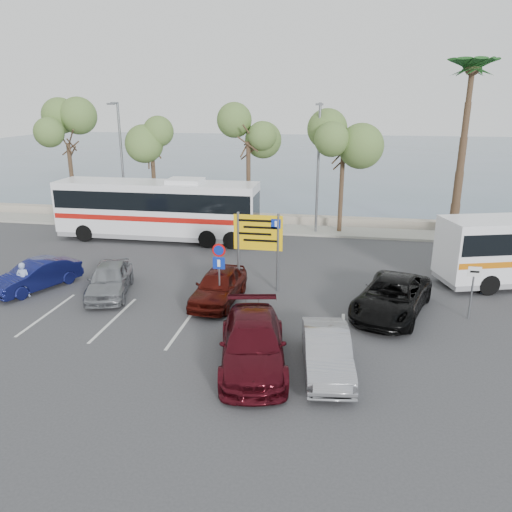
% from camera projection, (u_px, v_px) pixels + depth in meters
% --- Properties ---
extents(ground, '(120.00, 120.00, 0.00)m').
position_uv_depth(ground, '(220.00, 316.00, 20.10)').
color(ground, '#37373A').
rests_on(ground, ground).
extents(kerb_strip, '(44.00, 2.40, 0.15)m').
position_uv_depth(kerb_strip, '(271.00, 229.00, 33.21)').
color(kerb_strip, '#9A988C').
rests_on(kerb_strip, ground).
extents(seawall, '(48.00, 0.80, 0.60)m').
position_uv_depth(seawall, '(275.00, 219.00, 35.02)').
color(seawall, tan).
rests_on(seawall, ground).
extents(sea, '(140.00, 140.00, 0.00)m').
position_uv_depth(sea, '(314.00, 155.00, 76.41)').
color(sea, '#435E6B').
rests_on(sea, ground).
extents(tree_far_left, '(3.20, 3.20, 7.60)m').
position_uv_depth(tree_far_left, '(67.00, 130.00, 33.64)').
color(tree_far_left, '#382619').
rests_on(tree_far_left, kerb_strip).
extents(tree_left, '(3.20, 3.20, 7.20)m').
position_uv_depth(tree_left, '(151.00, 136.00, 32.74)').
color(tree_left, '#382619').
rests_on(tree_left, kerb_strip).
extents(tree_mid, '(3.20, 3.20, 8.00)m').
position_uv_depth(tree_mid, '(248.00, 127.00, 31.47)').
color(tree_mid, '#382619').
rests_on(tree_mid, kerb_strip).
extents(tree_right, '(3.20, 3.20, 7.40)m').
position_uv_depth(tree_right, '(344.00, 136.00, 30.62)').
color(tree_right, '#382619').
rests_on(tree_right, kerb_strip).
extents(palm_tree, '(4.80, 4.80, 11.20)m').
position_uv_depth(palm_tree, '(472.00, 71.00, 28.34)').
color(palm_tree, '#382619').
rests_on(palm_tree, kerb_strip).
extents(street_lamp_left, '(0.45, 1.15, 8.01)m').
position_uv_depth(street_lamp_left, '(121.00, 158.00, 33.05)').
color(street_lamp_left, slate).
rests_on(street_lamp_left, kerb_strip).
extents(street_lamp_right, '(0.45, 1.15, 8.01)m').
position_uv_depth(street_lamp_right, '(318.00, 162.00, 30.90)').
color(street_lamp_right, slate).
rests_on(street_lamp_right, kerb_strip).
extents(direction_sign, '(2.20, 0.12, 3.60)m').
position_uv_depth(direction_sign, '(258.00, 239.00, 22.19)').
color(direction_sign, slate).
rests_on(direction_sign, ground).
extents(sign_no_stop, '(0.60, 0.08, 2.35)m').
position_uv_depth(sign_no_stop, '(219.00, 260.00, 21.96)').
color(sign_no_stop, slate).
rests_on(sign_no_stop, ground).
extents(sign_parking, '(0.50, 0.07, 2.25)m').
position_uv_depth(sign_parking, '(219.00, 275.00, 20.43)').
color(sign_parking, slate).
rests_on(sign_parking, ground).
extents(sign_taxi, '(0.50, 0.07, 2.20)m').
position_uv_depth(sign_taxi, '(473.00, 286.00, 19.44)').
color(sign_taxi, slate).
rests_on(sign_taxi, ground).
extents(lane_markings, '(12.02, 4.20, 0.01)m').
position_uv_depth(lane_markings, '(185.00, 325.00, 19.34)').
color(lane_markings, silver).
rests_on(lane_markings, ground).
extents(coach_bus_left, '(12.30, 2.69, 3.83)m').
position_uv_depth(coach_bus_left, '(158.00, 211.00, 30.49)').
color(coach_bus_left, white).
rests_on(coach_bus_left, ground).
extents(car_silver_a, '(2.79, 4.53, 1.44)m').
position_uv_depth(car_silver_a, '(109.00, 279.00, 22.18)').
color(car_silver_a, gray).
rests_on(car_silver_a, ground).
extents(car_blue, '(2.97, 4.27, 1.33)m').
position_uv_depth(car_blue, '(36.00, 275.00, 22.79)').
color(car_blue, '#10154C').
rests_on(car_blue, ground).
extents(car_maroon, '(3.06, 5.51, 1.51)m').
position_uv_depth(car_maroon, '(253.00, 344.00, 16.25)').
color(car_maroon, '#440B13').
rests_on(car_maroon, ground).
extents(car_red, '(1.98, 4.32, 1.44)m').
position_uv_depth(car_red, '(219.00, 286.00, 21.35)').
color(car_red, '#410D09').
rests_on(car_red, ground).
extents(suv_black, '(3.92, 5.71, 1.45)m').
position_uv_depth(suv_black, '(392.00, 297.00, 20.16)').
color(suv_black, black).
rests_on(suv_black, ground).
extents(car_silver_b, '(1.95, 4.27, 1.36)m').
position_uv_depth(car_silver_b, '(327.00, 352.00, 15.88)').
color(car_silver_b, gray).
rests_on(car_silver_b, ground).
extents(pedestrian_near, '(0.64, 0.49, 1.59)m').
position_uv_depth(pedestrian_near, '(24.00, 280.00, 21.88)').
color(pedestrian_near, '#8B9DCA').
rests_on(pedestrian_near, ground).
extents(pedestrian_far, '(1.12, 1.21, 1.99)m').
position_uv_depth(pedestrian_far, '(483.00, 270.00, 22.44)').
color(pedestrian_far, '#32394C').
rests_on(pedestrian_far, ground).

